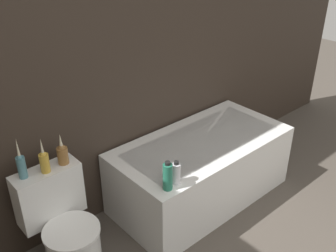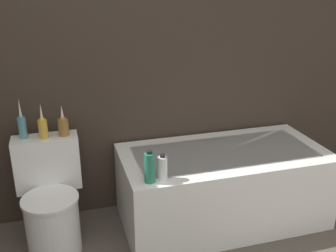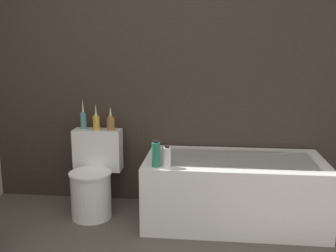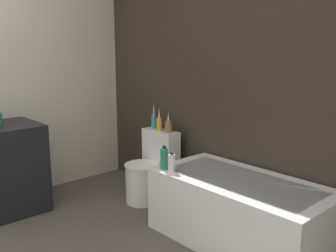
% 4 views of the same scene
% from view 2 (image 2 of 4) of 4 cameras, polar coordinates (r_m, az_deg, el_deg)
% --- Properties ---
extents(wall_back_tiled, '(6.40, 0.06, 2.60)m').
position_cam_2_polar(wall_back_tiled, '(2.81, -9.86, 11.87)').
color(wall_back_tiled, '#332821').
rests_on(wall_back_tiled, ground_plane).
extents(bathtub, '(1.47, 0.73, 0.55)m').
position_cam_2_polar(bathtub, '(2.96, 7.90, -8.52)').
color(bathtub, white).
rests_on(bathtub, ground).
extents(toilet, '(0.43, 0.52, 0.73)m').
position_cam_2_polar(toilet, '(2.77, -16.63, -10.49)').
color(toilet, white).
rests_on(toilet, ground).
extents(vase_gold, '(0.05, 0.05, 0.27)m').
position_cam_2_polar(vase_gold, '(2.73, -20.42, 0.09)').
color(vase_gold, teal).
rests_on(vase_gold, toilet).
extents(vase_silver, '(0.06, 0.06, 0.24)m').
position_cam_2_polar(vase_silver, '(2.69, -17.71, -0.10)').
color(vase_silver, gold).
rests_on(vase_silver, toilet).
extents(vase_bronze, '(0.07, 0.07, 0.21)m').
position_cam_2_polar(vase_bronze, '(2.70, -14.97, 0.12)').
color(vase_bronze, olive).
rests_on(vase_bronze, toilet).
extents(shampoo_bottle_tall, '(0.06, 0.06, 0.21)m').
position_cam_2_polar(shampoo_bottle_tall, '(2.37, -2.70, -6.02)').
color(shampoo_bottle_tall, '#267259').
rests_on(shampoo_bottle_tall, bathtub).
extents(shampoo_bottle_short, '(0.06, 0.06, 0.17)m').
position_cam_2_polar(shampoo_bottle_short, '(2.41, -0.78, -6.09)').
color(shampoo_bottle_short, silver).
rests_on(shampoo_bottle_short, bathtub).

